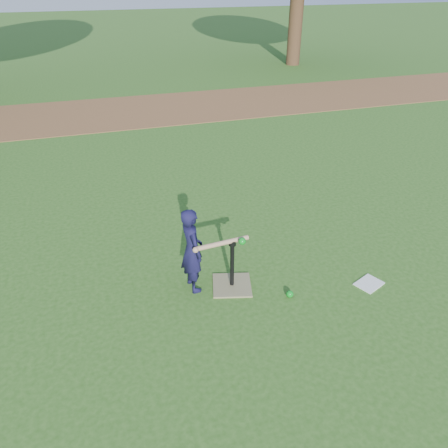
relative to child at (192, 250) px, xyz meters
name	(u,v)px	position (x,y,z in m)	size (l,w,h in m)	color
ground	(221,291)	(0.28, -0.17, -0.50)	(80.00, 80.00, 0.00)	#285116
dirt_strip	(134,111)	(0.28, 7.33, -0.49)	(24.00, 3.00, 0.01)	brown
child	(192,250)	(0.00, 0.00, 0.00)	(0.36, 0.24, 1.00)	black
wiffle_ball_ground	(290,294)	(0.96, -0.49, -0.46)	(0.08, 0.08, 0.08)	#0B801A
clipboard	(369,284)	(1.93, -0.56, -0.49)	(0.30, 0.23, 0.01)	silver
batting_tee	(232,278)	(0.42, -0.12, -0.39)	(0.53, 0.53, 0.61)	olive
swing_action	(224,243)	(0.31, -0.16, 0.12)	(0.63, 0.16, 0.10)	tan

